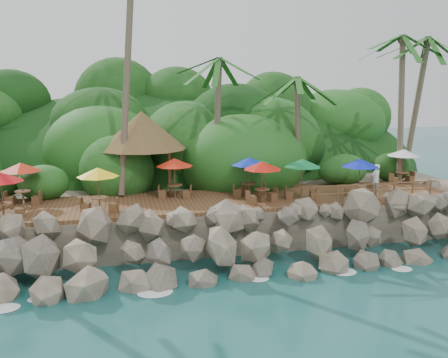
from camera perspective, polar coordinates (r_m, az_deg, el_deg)
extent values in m
plane|color=#19514F|center=(20.40, 3.87, -12.63)|extent=(140.00, 140.00, 0.00)
cube|color=gray|center=(35.04, -3.66, -0.71)|extent=(32.00, 25.20, 2.10)
ellipsoid|color=#143811|center=(42.52, -5.29, -0.08)|extent=(44.80, 28.00, 15.40)
cube|color=brown|center=(25.21, 0.00, -2.68)|extent=(26.00, 5.00, 0.20)
ellipsoid|color=white|center=(20.22, -22.42, -13.62)|extent=(1.20, 0.80, 0.06)
ellipsoid|color=white|center=(19.92, -13.65, -13.45)|extent=(1.20, 0.80, 0.06)
ellipsoid|color=white|center=(20.07, -4.83, -12.97)|extent=(1.20, 0.80, 0.06)
ellipsoid|color=white|center=(20.65, 3.63, -12.23)|extent=(1.20, 0.80, 0.06)
ellipsoid|color=white|center=(21.64, 11.41, -11.31)|extent=(1.20, 0.80, 0.06)
ellipsoid|color=white|center=(22.99, 18.36, -10.32)|extent=(1.20, 0.80, 0.06)
ellipsoid|color=white|center=(24.62, 24.43, -9.32)|extent=(1.20, 0.80, 0.06)
cylinder|color=brown|center=(26.58, -11.83, 12.12)|extent=(1.61, 2.41, 12.84)
cylinder|color=brown|center=(28.02, -0.83, 6.76)|extent=(0.71, 0.71, 7.57)
ellipsoid|color=#23601E|center=(27.99, -0.85, 14.50)|extent=(6.00, 6.00, 2.40)
cylinder|color=brown|center=(28.85, 9.00, 5.67)|extent=(0.81, 0.74, 6.49)
ellipsoid|color=#23601E|center=(28.73, 9.19, 12.12)|extent=(6.00, 6.00, 2.40)
cylinder|color=brown|center=(31.15, 20.88, 7.82)|extent=(0.49, 1.26, 9.02)
ellipsoid|color=#23601E|center=(31.27, 21.47, 16.10)|extent=(6.00, 6.00, 2.40)
cylinder|color=brown|center=(33.10, 22.46, 7.84)|extent=(0.58, 1.59, 8.97)
ellipsoid|color=#23601E|center=(33.22, 23.05, 15.60)|extent=(6.00, 6.00, 2.40)
cylinder|color=brown|center=(26.42, -12.73, 0.57)|extent=(0.16, 0.16, 2.40)
cylinder|color=brown|center=(26.56, -6.68, 0.83)|extent=(0.16, 0.16, 2.40)
cylinder|color=brown|center=(29.18, -12.77, 1.55)|extent=(0.16, 0.16, 2.40)
cylinder|color=brown|center=(29.31, -7.29, 1.77)|extent=(0.16, 0.16, 2.40)
cone|color=brown|center=(27.54, -10.03, 5.92)|extent=(5.13, 5.13, 2.20)
cylinder|color=brown|center=(25.48, 9.49, -1.63)|extent=(0.08, 0.08, 0.71)
cylinder|color=brown|center=(25.41, 9.51, -0.82)|extent=(0.81, 0.81, 0.05)
cylinder|color=brown|center=(25.34, 9.54, -0.08)|extent=(0.05, 0.05, 2.11)
cone|color=#0B682F|center=(25.18, 9.60, 1.96)|extent=(2.02, 2.02, 0.43)
cube|color=brown|center=(25.39, 7.99, -1.94)|extent=(0.47, 0.47, 0.44)
cube|color=brown|center=(25.65, 10.95, -1.90)|extent=(0.47, 0.47, 0.44)
cylinder|color=brown|center=(25.75, 3.10, -1.36)|extent=(0.08, 0.08, 0.71)
cylinder|color=brown|center=(25.67, 3.11, -0.56)|extent=(0.81, 0.81, 0.05)
cylinder|color=brown|center=(25.61, 3.11, 0.17)|extent=(0.05, 0.05, 2.11)
cone|color=#0C28A8|center=(25.45, 3.13, 2.19)|extent=(2.02, 2.02, 0.43)
cube|color=brown|center=(25.66, 1.62, -1.70)|extent=(0.44, 0.44, 0.44)
cube|color=brown|center=(25.91, 4.56, -1.60)|extent=(0.44, 0.44, 0.44)
cylinder|color=brown|center=(26.23, 16.17, -1.55)|extent=(0.08, 0.08, 0.71)
cylinder|color=brown|center=(26.16, 16.22, -0.77)|extent=(0.81, 0.81, 0.05)
cylinder|color=brown|center=(26.10, 16.26, -0.05)|extent=(0.05, 0.05, 2.11)
cone|color=#0E1EB6|center=(25.94, 16.37, 1.93)|extent=(2.02, 2.02, 0.43)
cube|color=brown|center=(25.77, 15.17, -2.03)|extent=(0.52, 0.52, 0.44)
cube|color=brown|center=(26.77, 17.11, -1.66)|extent=(0.52, 0.52, 0.44)
cylinder|color=brown|center=(25.98, -23.40, -2.16)|extent=(0.08, 0.08, 0.71)
cylinder|color=brown|center=(25.91, -23.47, -1.37)|extent=(0.81, 0.81, 0.05)
cylinder|color=brown|center=(25.84, -23.52, -0.64)|extent=(0.05, 0.05, 2.11)
cone|color=#B8220B|center=(25.69, -23.68, 1.35)|extent=(2.02, 2.02, 0.43)
cube|color=brown|center=(26.26, -24.75, -2.43)|extent=(0.47, 0.47, 0.44)
cube|color=brown|center=(25.78, -21.98, -2.45)|extent=(0.47, 0.47, 0.44)
cylinder|color=brown|center=(26.88, 3.67, -0.83)|extent=(0.08, 0.08, 0.71)
cylinder|color=brown|center=(26.81, 3.68, -0.07)|extent=(0.81, 0.81, 0.05)
cylinder|color=brown|center=(26.75, 3.69, 0.64)|extent=(0.05, 0.05, 2.11)
cone|color=#0C7234|center=(26.60, 3.71, 2.57)|extent=(2.02, 2.02, 0.43)
cube|color=brown|center=(26.56, 2.45, -1.27)|extent=(0.50, 0.50, 0.44)
cube|color=brown|center=(27.28, 4.85, -0.96)|extent=(0.50, 0.50, 0.44)
cylinder|color=brown|center=(23.53, -25.41, -3.63)|extent=(0.08, 0.08, 0.71)
cylinder|color=brown|center=(23.44, -25.49, -2.77)|extent=(0.81, 0.81, 0.05)
cylinder|color=brown|center=(23.37, -25.56, -1.97)|extent=(0.05, 0.05, 2.11)
cone|color=red|center=(23.20, -25.74, 0.23)|extent=(2.02, 2.02, 0.43)
cube|color=brown|center=(23.59, -23.76, -3.80)|extent=(0.49, 0.49, 0.44)
cylinder|color=brown|center=(23.25, -15.02, -3.09)|extent=(0.08, 0.08, 0.71)
cylinder|color=brown|center=(23.16, -15.06, -2.21)|extent=(0.81, 0.81, 0.05)
cylinder|color=brown|center=(23.09, -15.10, -1.40)|extent=(0.05, 0.05, 2.11)
cone|color=yellow|center=(22.92, -15.22, 0.83)|extent=(2.02, 2.02, 0.43)
cube|color=brown|center=(23.47, -16.58, -3.38)|extent=(0.49, 0.49, 0.44)
cube|color=brown|center=(23.11, -13.39, -3.44)|extent=(0.49, 0.49, 0.44)
cylinder|color=brown|center=(24.42, 4.67, -2.07)|extent=(0.08, 0.08, 0.71)
cylinder|color=brown|center=(24.34, 4.69, -1.23)|extent=(0.81, 0.81, 0.05)
cylinder|color=brown|center=(24.27, 4.70, -0.45)|extent=(0.05, 0.05, 2.11)
cone|color=red|center=(24.11, 4.73, 1.67)|extent=(2.02, 2.02, 0.43)
cube|color=brown|center=(24.09, 3.35, -2.56)|extent=(0.50, 0.50, 0.44)
cube|color=brown|center=(24.83, 5.95, -2.19)|extent=(0.50, 0.50, 0.44)
cylinder|color=brown|center=(25.48, -6.03, -1.54)|extent=(0.08, 0.08, 0.71)
cylinder|color=brown|center=(25.41, -6.04, -0.73)|extent=(0.81, 0.81, 0.05)
cylinder|color=brown|center=(25.34, -6.06, 0.01)|extent=(0.05, 0.05, 2.11)
cone|color=red|center=(25.18, -6.10, 2.05)|extent=(2.02, 2.02, 0.43)
cube|color=brown|center=(25.63, -7.50, -1.80)|extent=(0.50, 0.50, 0.44)
cube|color=brown|center=(25.41, -4.52, -1.86)|extent=(0.50, 0.50, 0.44)
cylinder|color=brown|center=(31.19, 20.98, 0.11)|extent=(0.08, 0.08, 0.71)
cylinder|color=brown|center=(31.12, 21.02, 0.77)|extent=(0.81, 0.81, 0.05)
cylinder|color=brown|center=(31.07, 21.07, 1.38)|extent=(0.05, 0.05, 2.11)
cone|color=silver|center=(30.94, 21.18, 3.04)|extent=(2.02, 2.02, 0.43)
cube|color=brown|center=(30.74, 20.08, -0.24)|extent=(0.48, 0.48, 0.44)
cube|color=brown|center=(31.69, 21.81, -0.03)|extent=(0.48, 0.48, 0.44)
cylinder|color=brown|center=(24.27, 11.38, -1.99)|extent=(0.10, 0.10, 1.00)
cylinder|color=brown|center=(24.74, 13.71, -1.84)|extent=(0.10, 0.10, 1.00)
cylinder|color=brown|center=(25.24, 15.95, -1.69)|extent=(0.10, 0.10, 1.00)
cylinder|color=brown|center=(25.79, 18.09, -1.55)|extent=(0.10, 0.10, 1.00)
cylinder|color=brown|center=(26.36, 20.14, -1.42)|extent=(0.10, 0.10, 1.00)
cylinder|color=brown|center=(26.97, 22.10, -1.28)|extent=(0.10, 0.10, 1.00)
cylinder|color=brown|center=(27.61, 23.98, -1.16)|extent=(0.10, 0.10, 1.00)
cube|color=brown|center=(25.69, 18.15, -0.57)|extent=(7.20, 0.06, 0.06)
cube|color=brown|center=(25.77, 18.10, -1.44)|extent=(7.20, 0.06, 0.06)
imported|color=white|center=(27.14, 18.08, -0.11)|extent=(0.74, 0.59, 1.77)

